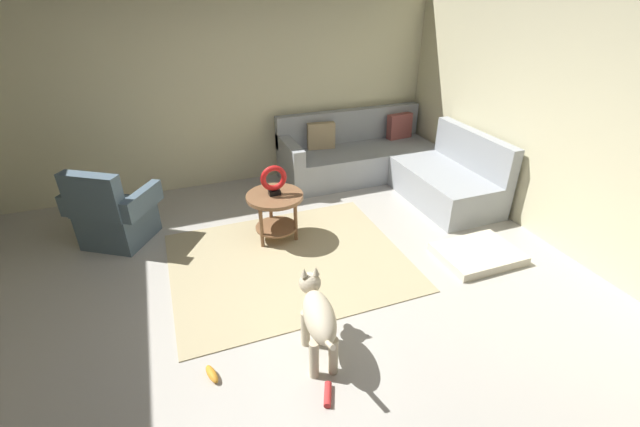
{
  "coord_description": "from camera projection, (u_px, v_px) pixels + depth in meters",
  "views": [
    {
      "loc": [
        -0.81,
        -2.7,
        2.5
      ],
      "look_at": [
        0.45,
        0.6,
        0.55
      ],
      "focal_mm": 23.77,
      "sensor_mm": 36.0,
      "label": 1
    }
  ],
  "objects": [
    {
      "name": "dog_toy_rope",
      "position": [
        328.0,
        394.0,
        2.88
      ],
      "size": [
        0.12,
        0.19,
        0.05
      ],
      "primitive_type": "cylinder",
      "rotation": [
        0.0,
        1.57,
        1.16
      ],
      "color": "red",
      "rests_on": "ground_plane"
    },
    {
      "name": "wall_right",
      "position": [
        593.0,
        121.0,
        3.93
      ],
      "size": [
        0.12,
        6.0,
        2.7
      ],
      "primitive_type": "cube",
      "color": "beige",
      "rests_on": "ground_plane"
    },
    {
      "name": "dog",
      "position": [
        317.0,
        315.0,
        3.06
      ],
      "size": [
        0.29,
        0.85,
        0.63
      ],
      "rotation": [
        0.0,
        0.0,
        6.15
      ],
      "color": "beige",
      "rests_on": "ground_plane"
    },
    {
      "name": "area_rug",
      "position": [
        289.0,
        261.0,
        4.29
      ],
      "size": [
        2.3,
        1.9,
        0.01
      ],
      "primitive_type": "cube",
      "color": "tan",
      "rests_on": "ground_plane"
    },
    {
      "name": "dog_bed_mat",
      "position": [
        478.0,
        254.0,
        4.33
      ],
      "size": [
        0.8,
        0.6,
        0.09
      ],
      "primitive_type": "cube",
      "color": "beige",
      "rests_on": "ground_plane"
    },
    {
      "name": "armchair",
      "position": [
        114.0,
        215.0,
        4.47
      ],
      "size": [
        1.0,
        0.94,
        0.88
      ],
      "rotation": [
        0.0,
        0.0,
        -0.57
      ],
      "color": "#4C6070",
      "rests_on": "ground_plane"
    },
    {
      "name": "sectional_couch",
      "position": [
        388.0,
        164.0,
        5.8
      ],
      "size": [
        2.2,
        2.25,
        0.88
      ],
      "color": "#9EA3A8",
      "rests_on": "ground_plane"
    },
    {
      "name": "wall_back",
      "position": [
        222.0,
        83.0,
        5.42
      ],
      "size": [
        6.0,
        0.12,
        2.7
      ],
      "primitive_type": "cube",
      "color": "beige",
      "rests_on": "ground_plane"
    },
    {
      "name": "ground_plane",
      "position": [
        296.0,
        313.0,
        3.69
      ],
      "size": [
        6.0,
        6.0,
        0.1
      ],
      "primitive_type": "cube",
      "color": "#B7B2A8"
    },
    {
      "name": "torus_sculpture",
      "position": [
        274.0,
        180.0,
        4.33
      ],
      "size": [
        0.28,
        0.08,
        0.33
      ],
      "color": "black",
      "rests_on": "side_table"
    },
    {
      "name": "side_table",
      "position": [
        275.0,
        205.0,
        4.47
      ],
      "size": [
        0.6,
        0.6,
        0.54
      ],
      "color": "brown",
      "rests_on": "ground_plane"
    },
    {
      "name": "dog_toy_bone",
      "position": [
        212.0,
        374.0,
        3.03
      ],
      "size": [
        0.1,
        0.19,
        0.06
      ],
      "primitive_type": "ellipsoid",
      "rotation": [
        0.0,
        0.0,
        1.82
      ],
      "color": "orange",
      "rests_on": "ground_plane"
    }
  ]
}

